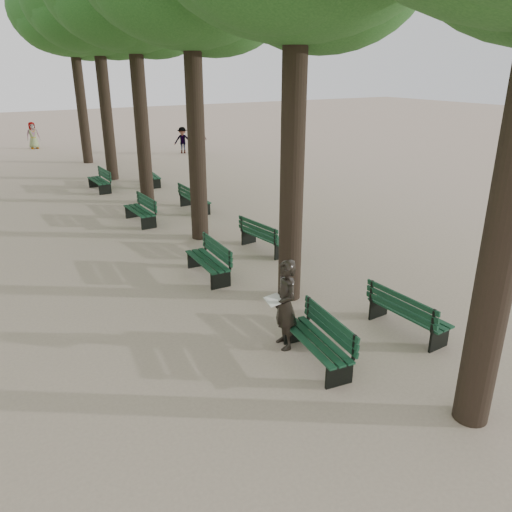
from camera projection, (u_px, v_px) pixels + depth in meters
ground at (314, 380)px, 8.63m from camera, size 120.00×120.00×0.00m
tree_central_4 at (95, 0)px, 21.07m from camera, size 6.00×6.00×9.95m
tree_central_5 at (70, 11)px, 25.10m from camera, size 6.00×6.00×9.95m
bench_left_0 at (316, 349)px, 9.06m from camera, size 0.79×1.86×0.92m
bench_left_1 at (208, 267)px, 12.75m from camera, size 0.65×1.82×0.92m
bench_left_2 at (140, 215)px, 17.12m from camera, size 0.64×1.82×0.92m
bench_left_3 at (99, 184)px, 21.54m from camera, size 0.64×1.82×0.92m
bench_right_0 at (407, 320)px, 10.10m from camera, size 0.66×1.83×0.92m
bench_right_1 at (265, 242)px, 14.56m from camera, size 0.79×1.86×0.92m
bench_right_2 at (195, 203)px, 18.60m from camera, size 0.57×1.80×0.92m
bench_right_3 at (150, 179)px, 22.55m from camera, size 0.73×1.84×0.92m
man_with_map at (285, 305)px, 9.38m from camera, size 0.67×0.76×1.77m
pedestrian_b at (183, 140)px, 30.53m from camera, size 1.05×0.76×1.57m
pedestrian_c at (199, 140)px, 30.06m from camera, size 1.06×0.44×1.77m
pedestrian_d at (33, 135)px, 32.19m from camera, size 0.86×0.43×1.69m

